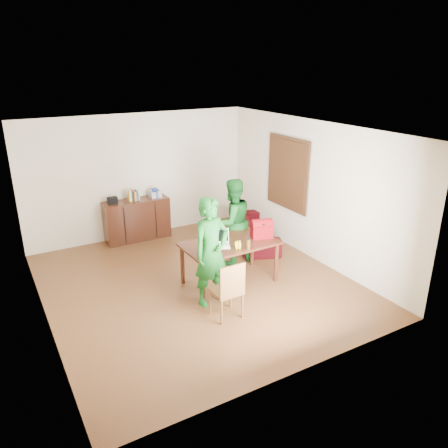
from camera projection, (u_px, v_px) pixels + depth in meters
room at (192, 212)px, 7.41m from camera, size 5.20×5.70×2.90m
table at (230, 248)px, 7.57m from camera, size 1.65×0.94×0.77m
chair at (227, 301)px, 6.66m from camera, size 0.43×0.41×0.94m
person_near at (211, 252)px, 6.86m from camera, size 0.72×0.54×1.78m
person_far at (232, 222)px, 8.29m from camera, size 0.85×0.68×1.68m
laptop at (219, 244)px, 7.37m from camera, size 0.43×0.38×0.25m
bananas at (238, 248)px, 7.25m from camera, size 0.16×0.10×0.06m
bottle at (248, 244)px, 7.24m from camera, size 0.08×0.08×0.19m
red_bag at (262, 230)px, 7.70m from camera, size 0.41×0.31×0.27m
sofa at (254, 229)px, 9.47m from camera, size 1.44×2.09×0.57m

